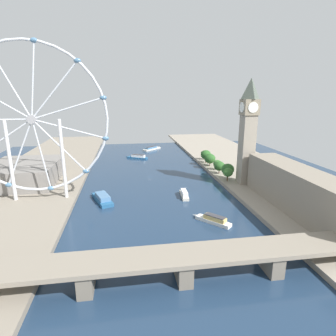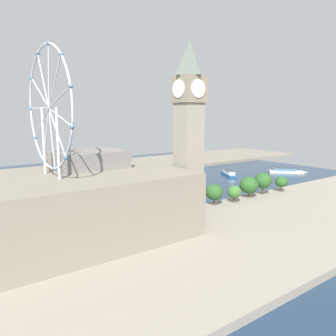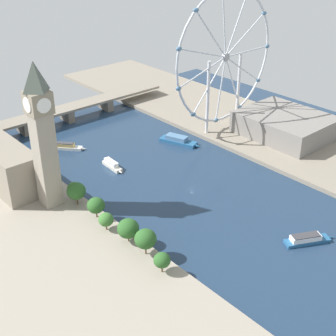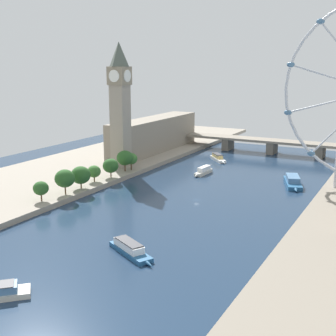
{
  "view_description": "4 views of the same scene",
  "coord_description": "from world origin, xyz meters",
  "px_view_note": "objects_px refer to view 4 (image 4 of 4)",
  "views": [
    {
      "loc": [
        21.92,
        252.42,
        75.81
      ],
      "look_at": [
        -11.73,
        37.28,
        18.0
      ],
      "focal_mm": 29.54,
      "sensor_mm": 36.0,
      "label": 1
    },
    {
      "loc": [
        -203.58,
        148.69,
        55.07
      ],
      "look_at": [
        7.69,
        -12.13,
        13.44
      ],
      "focal_mm": 37.15,
      "sensor_mm": 36.0,
      "label": 2
    },
    {
      "loc": [
        -183.03,
        -185.41,
        154.92
      ],
      "look_at": [
        -16.6,
        4.0,
        19.7
      ],
      "focal_mm": 50.76,
      "sensor_mm": 36.0,
      "label": 3
    },
    {
      "loc": [
        102.42,
        -225.64,
        75.12
      ],
      "look_at": [
        -12.51,
        -10.61,
        19.04
      ],
      "focal_mm": 49.16,
      "sensor_mm": 36.0,
      "label": 4
    }
  ],
  "objects_px": {
    "tour_boat_1": "(203,171)",
    "tour_boat_2": "(293,182)",
    "clock_tower": "(120,103)",
    "tour_boat_0": "(130,249)",
    "parliament_block": "(154,134)",
    "river_bridge": "(272,143)",
    "tour_boat_4": "(218,158)"
  },
  "relations": [
    {
      "from": "tour_boat_1",
      "to": "tour_boat_2",
      "type": "relative_size",
      "value": 0.66
    },
    {
      "from": "parliament_block",
      "to": "tour_boat_4",
      "type": "height_order",
      "value": "parliament_block"
    },
    {
      "from": "parliament_block",
      "to": "tour_boat_4",
      "type": "xyz_separation_m",
      "value": [
        57.85,
        -0.6,
        -14.52
      ]
    },
    {
      "from": "parliament_block",
      "to": "river_bridge",
      "type": "distance_m",
      "value": 99.76
    },
    {
      "from": "tour_boat_1",
      "to": "tour_boat_2",
      "type": "bearing_deg",
      "value": 92.71
    },
    {
      "from": "clock_tower",
      "to": "tour_boat_2",
      "type": "relative_size",
      "value": 2.52
    },
    {
      "from": "tour_boat_1",
      "to": "tour_boat_4",
      "type": "distance_m",
      "value": 47.24
    },
    {
      "from": "clock_tower",
      "to": "tour_boat_1",
      "type": "height_order",
      "value": "clock_tower"
    },
    {
      "from": "clock_tower",
      "to": "tour_boat_2",
      "type": "distance_m",
      "value": 127.04
    },
    {
      "from": "river_bridge",
      "to": "tour_boat_2",
      "type": "relative_size",
      "value": 5.59
    },
    {
      "from": "clock_tower",
      "to": "tour_boat_0",
      "type": "distance_m",
      "value": 154.5
    },
    {
      "from": "parliament_block",
      "to": "river_bridge",
      "type": "height_order",
      "value": "parliament_block"
    },
    {
      "from": "tour_boat_2",
      "to": "tour_boat_4",
      "type": "height_order",
      "value": "tour_boat_2"
    },
    {
      "from": "parliament_block",
      "to": "tour_boat_1",
      "type": "height_order",
      "value": "parliament_block"
    },
    {
      "from": "tour_boat_4",
      "to": "river_bridge",
      "type": "bearing_deg",
      "value": 107.44
    },
    {
      "from": "tour_boat_0",
      "to": "tour_boat_4",
      "type": "xyz_separation_m",
      "value": [
        -36.97,
        184.46,
        -0.01
      ]
    },
    {
      "from": "tour_boat_0",
      "to": "tour_boat_1",
      "type": "height_order",
      "value": "tour_boat_1"
    },
    {
      "from": "tour_boat_4",
      "to": "tour_boat_2",
      "type": "bearing_deg",
      "value": 14.41
    },
    {
      "from": "parliament_block",
      "to": "tour_boat_0",
      "type": "relative_size",
      "value": 4.07
    },
    {
      "from": "clock_tower",
      "to": "tour_boat_1",
      "type": "relative_size",
      "value": 3.81
    },
    {
      "from": "parliament_block",
      "to": "tour_boat_1",
      "type": "distance_m",
      "value": 82.34
    },
    {
      "from": "tour_boat_2",
      "to": "tour_boat_4",
      "type": "bearing_deg",
      "value": -143.57
    },
    {
      "from": "tour_boat_0",
      "to": "river_bridge",
      "type": "bearing_deg",
      "value": 119.86
    },
    {
      "from": "clock_tower",
      "to": "tour_boat_2",
      "type": "bearing_deg",
      "value": 8.13
    },
    {
      "from": "tour_boat_2",
      "to": "parliament_block",
      "type": "bearing_deg",
      "value": -130.01
    },
    {
      "from": "clock_tower",
      "to": "river_bridge",
      "type": "bearing_deg",
      "value": 55.52
    },
    {
      "from": "clock_tower",
      "to": "tour_boat_2",
      "type": "xyz_separation_m",
      "value": [
        117.45,
        16.78,
        -45.42
      ]
    },
    {
      "from": "clock_tower",
      "to": "tour_boat_2",
      "type": "height_order",
      "value": "clock_tower"
    },
    {
      "from": "tour_boat_0",
      "to": "tour_boat_2",
      "type": "height_order",
      "value": "tour_boat_2"
    },
    {
      "from": "clock_tower",
      "to": "river_bridge",
      "type": "height_order",
      "value": "clock_tower"
    },
    {
      "from": "clock_tower",
      "to": "tour_boat_1",
      "type": "distance_m",
      "value": 74.24
    },
    {
      "from": "river_bridge",
      "to": "tour_boat_4",
      "type": "bearing_deg",
      "value": -121.0
    }
  ]
}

